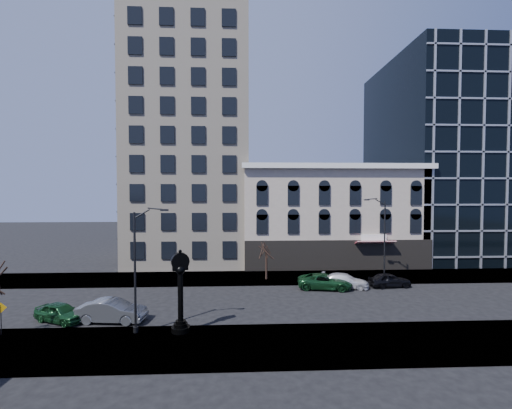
{
  "coord_description": "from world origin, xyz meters",
  "views": [
    {
      "loc": [
        0.55,
        -28.02,
        9.12
      ],
      "look_at": [
        2.0,
        4.0,
        8.0
      ],
      "focal_mm": 24.0,
      "sensor_mm": 36.0,
      "label": 1
    }
  ],
  "objects_px": {
    "warning_sign": "(1,313)",
    "street_clock": "(180,295)",
    "street_lamp_near": "(144,237)",
    "car_near_b": "(112,311)",
    "car_near_a": "(60,312)"
  },
  "relations": [
    {
      "from": "car_near_b",
      "to": "street_lamp_near",
      "type": "bearing_deg",
      "value": -121.89
    },
    {
      "from": "street_clock",
      "to": "car_near_b",
      "type": "height_order",
      "value": "street_clock"
    },
    {
      "from": "warning_sign",
      "to": "car_near_a",
      "type": "height_order",
      "value": "warning_sign"
    },
    {
      "from": "warning_sign",
      "to": "car_near_b",
      "type": "bearing_deg",
      "value": 4.88
    },
    {
      "from": "warning_sign",
      "to": "car_near_a",
      "type": "bearing_deg",
      "value": 29.55
    },
    {
      "from": "street_clock",
      "to": "car_near_b",
      "type": "distance_m",
      "value": 5.93
    },
    {
      "from": "street_lamp_near",
      "to": "car_near_b",
      "type": "distance_m",
      "value": 6.65
    },
    {
      "from": "car_near_a",
      "to": "car_near_b",
      "type": "bearing_deg",
      "value": -67.99
    },
    {
      "from": "car_near_a",
      "to": "car_near_b",
      "type": "distance_m",
      "value": 3.65
    },
    {
      "from": "street_clock",
      "to": "warning_sign",
      "type": "height_order",
      "value": "street_clock"
    },
    {
      "from": "street_lamp_near",
      "to": "car_near_b",
      "type": "xyz_separation_m",
      "value": [
        -2.93,
        2.24,
        -5.53
      ]
    },
    {
      "from": "street_clock",
      "to": "street_lamp_near",
      "type": "relative_size",
      "value": 0.65
    },
    {
      "from": "warning_sign",
      "to": "car_near_b",
      "type": "distance_m",
      "value": 6.5
    },
    {
      "from": "warning_sign",
      "to": "street_clock",
      "type": "bearing_deg",
      "value": -15.36
    },
    {
      "from": "car_near_b",
      "to": "warning_sign",
      "type": "bearing_deg",
      "value": 115.78
    }
  ]
}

